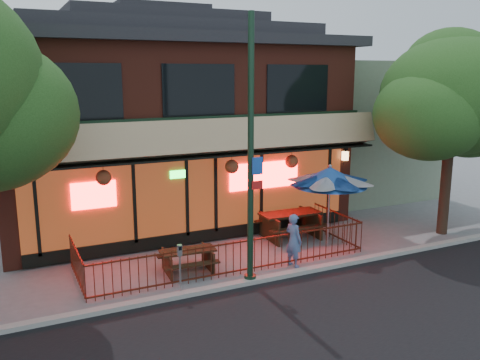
% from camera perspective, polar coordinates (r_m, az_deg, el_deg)
% --- Properties ---
extents(ground, '(80.00, 80.00, 0.00)m').
position_cam_1_polar(ground, '(14.30, 0.41, -10.80)').
color(ground, gray).
rests_on(ground, ground).
extents(curb, '(80.00, 0.25, 0.12)m').
position_cam_1_polar(curb, '(13.86, 1.33, -11.29)').
color(curb, '#999993').
rests_on(curb, ground).
extents(restaurant_building, '(12.96, 9.49, 8.05)m').
position_cam_1_polar(restaurant_building, '(19.87, -8.68, 7.77)').
color(restaurant_building, maroon).
rests_on(restaurant_building, ground).
extents(neighbor_building, '(6.00, 7.00, 6.00)m').
position_cam_1_polar(neighbor_building, '(24.64, 11.52, 5.83)').
color(neighbor_building, slate).
rests_on(neighbor_building, ground).
extents(patio_fence, '(8.44, 2.62, 1.00)m').
position_cam_1_polar(patio_fence, '(14.49, -0.47, -7.80)').
color(patio_fence, '#451B0E').
rests_on(patio_fence, ground).
extents(street_light, '(0.43, 0.32, 7.00)m').
position_cam_1_polar(street_light, '(13.04, 1.21, 1.44)').
color(street_light, black).
rests_on(street_light, ground).
extents(street_tree_right, '(4.80, 4.80, 7.02)m').
position_cam_1_polar(street_tree_right, '(18.60, 22.76, 9.28)').
color(street_tree_right, '#38261C').
rests_on(street_tree_right, ground).
extents(picnic_table_left, '(1.62, 1.29, 0.66)m').
position_cam_1_polar(picnic_table_left, '(14.55, -5.88, -8.62)').
color(picnic_table_left, '#332112').
rests_on(picnic_table_left, ground).
extents(picnic_table_right, '(2.12, 1.66, 0.88)m').
position_cam_1_polar(picnic_table_right, '(17.42, 5.66, -4.61)').
color(picnic_table_right, black).
rests_on(picnic_table_right, ground).
extents(patio_umbrella, '(2.36, 2.36, 2.70)m').
position_cam_1_polar(patio_umbrella, '(16.35, 10.05, 0.39)').
color(patio_umbrella, gray).
rests_on(patio_umbrella, ground).
extents(pedestrian, '(0.51, 0.65, 1.57)m').
position_cam_1_polar(pedestrian, '(14.85, 6.03, -6.73)').
color(pedestrian, '#4E699D').
rests_on(pedestrian, ground).
extents(parking_meter_near, '(0.13, 0.12, 1.35)m').
position_cam_1_polar(parking_meter_near, '(12.92, -6.77, -9.07)').
color(parking_meter_near, '#909398').
rests_on(parking_meter_near, ground).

